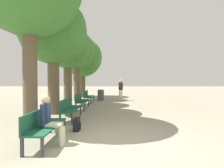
{
  "coord_description": "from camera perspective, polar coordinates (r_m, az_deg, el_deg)",
  "views": [
    {
      "loc": [
        0.01,
        -4.53,
        1.68
      ],
      "look_at": [
        -0.04,
        3.82,
        1.47
      ],
      "focal_mm": 28.0,
      "sensor_mm": 36.0,
      "label": 1
    }
  ],
  "objects": [
    {
      "name": "ground_plane",
      "position": [
        4.83,
        0.24,
        -18.92
      ],
      "size": [
        80.0,
        80.0,
        0.0
      ],
      "primitive_type": "plane",
      "color": "gray"
    },
    {
      "name": "bench_row_0",
      "position": [
        5.08,
        -21.52,
        -11.91
      ],
      "size": [
        0.53,
        1.8,
        0.88
      ],
      "color": "#195138",
      "rests_on": "ground_plane"
    },
    {
      "name": "bench_row_1",
      "position": [
        7.61,
        -13.84,
        -7.41
      ],
      "size": [
        0.53,
        1.8,
        0.88
      ],
      "color": "#195138",
      "rests_on": "ground_plane"
    },
    {
      "name": "bench_row_2",
      "position": [
        10.23,
        -10.1,
        -5.13
      ],
      "size": [
        0.53,
        1.8,
        0.88
      ],
      "color": "#195138",
      "rests_on": "ground_plane"
    },
    {
      "name": "bench_row_3",
      "position": [
        12.88,
        -7.91,
        -3.78
      ],
      "size": [
        0.53,
        1.8,
        0.88
      ],
      "color": "#195138",
      "rests_on": "ground_plane"
    },
    {
      "name": "tree_row_1",
      "position": [
        9.34,
        -18.65,
        15.86
      ],
      "size": [
        3.29,
        3.29,
        5.73
      ],
      "color": "brown",
      "rests_on": "ground_plane"
    },
    {
      "name": "tree_row_2",
      "position": [
        11.8,
        -14.3,
        11.64
      ],
      "size": [
        2.9,
        2.9,
        5.31
      ],
      "color": "brown",
      "rests_on": "ground_plane"
    },
    {
      "name": "tree_row_3",
      "position": [
        14.56,
        -11.43,
        10.48
      ],
      "size": [
        2.94,
        2.94,
        5.54
      ],
      "color": "brown",
      "rests_on": "ground_plane"
    },
    {
      "name": "tree_row_4",
      "position": [
        17.1,
        -9.59,
        8.47
      ],
      "size": [
        3.72,
        3.72,
        5.68
      ],
      "color": "brown",
      "rests_on": "ground_plane"
    },
    {
      "name": "person_seated",
      "position": [
        4.81,
        -19.54,
        -10.52
      ],
      "size": [
        0.59,
        0.34,
        1.29
      ],
      "color": "beige",
      "rests_on": "ground_plane"
    },
    {
      "name": "backpack",
      "position": [
        6.0,
        -11.42,
        -12.79
      ],
      "size": [
        0.22,
        0.35,
        0.43
      ],
      "color": "black",
      "rests_on": "ground_plane"
    },
    {
      "name": "pedestrian_near",
      "position": [
        14.08,
        2.87,
        -1.47
      ],
      "size": [
        0.34,
        0.29,
        1.7
      ],
      "color": "beige",
      "rests_on": "ground_plane"
    },
    {
      "name": "trash_bin",
      "position": [
        14.22,
        -3.69,
        -3.62
      ],
      "size": [
        0.52,
        0.52,
        0.87
      ],
      "color": "#4C4C51",
      "rests_on": "ground_plane"
    }
  ]
}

